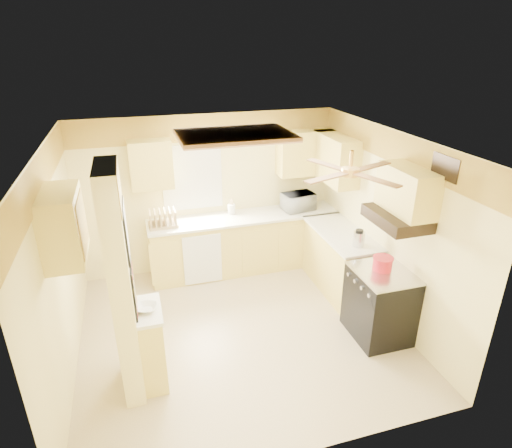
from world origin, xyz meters
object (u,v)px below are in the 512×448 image
object	(u,v)px
microwave	(298,201)
dutch_oven	(383,263)
stove	(380,304)
bowl	(146,308)
kettle	(359,238)

from	to	relation	value
microwave	dutch_oven	xyz separation A→B (m)	(0.27, -2.09, -0.08)
stove	bowl	distance (m)	2.85
bowl	kettle	distance (m)	2.92
dutch_oven	kettle	size ratio (longest dim) A/B	1.06
microwave	dutch_oven	size ratio (longest dim) A/B	2.00
stove	dutch_oven	size ratio (longest dim) A/B	3.65
dutch_oven	bowl	bearing A→B (deg)	-178.27
kettle	dutch_oven	bearing A→B (deg)	-91.08
kettle	bowl	bearing A→B (deg)	-166.10
microwave	dutch_oven	distance (m)	2.11
microwave	bowl	bearing A→B (deg)	31.49
kettle	microwave	bearing A→B (deg)	101.01
bowl	dutch_oven	size ratio (longest dim) A/B	0.88
microwave	bowl	size ratio (longest dim) A/B	2.28
stove	bowl	bearing A→B (deg)	-179.66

